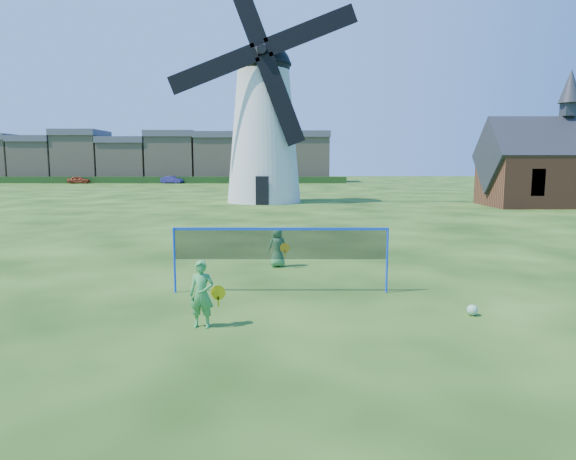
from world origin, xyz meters
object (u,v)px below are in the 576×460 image
at_px(chapel, 565,168).
at_px(player_boy, 278,247).
at_px(windmill, 264,124).
at_px(badminton_net, 281,245).
at_px(car_right, 172,180).
at_px(player_girl, 202,294).
at_px(play_ball, 472,310).
at_px(car_left, 79,180).

distance_m(chapel, player_boy, 29.12).
bearing_deg(windmill, badminton_net, -86.34).
xyz_separation_m(player_boy, car_right, (-17.57, 61.88, -0.04)).
xyz_separation_m(chapel, badminton_net, (-19.74, -24.14, -1.54)).
bearing_deg(car_right, player_girl, -151.58).
bearing_deg(chapel, windmill, 170.38).
bearing_deg(chapel, badminton_net, -129.27).
bearing_deg(play_ball, chapel, 58.56).
height_order(player_girl, play_ball, player_girl).
xyz_separation_m(badminton_net, play_ball, (3.88, -1.80, -1.03)).
bearing_deg(car_right, windmill, -141.90).
height_order(chapel, car_right, chapel).
bearing_deg(player_girl, windmill, 96.55).
relative_size(windmill, player_boy, 15.21).
xyz_separation_m(chapel, car_right, (-37.45, 40.71, -2.12)).
bearing_deg(car_left, player_boy, -161.06).
distance_m(chapel, play_ball, 30.51).
distance_m(windmill, player_boy, 25.47).
height_order(player_girl, car_right, player_girl).
bearing_deg(windmill, player_girl, -89.32).
relative_size(play_ball, car_left, 0.07).
height_order(badminton_net, car_right, badminton_net).
bearing_deg(player_boy, windmill, -101.34).
bearing_deg(player_boy, play_ball, 115.08).
bearing_deg(player_girl, chapel, 57.45).
bearing_deg(windmill, car_right, 113.26).
relative_size(play_ball, car_right, 0.07).
relative_size(windmill, player_girl, 14.20).
bearing_deg(car_left, car_right, -94.91).
distance_m(badminton_net, player_girl, 2.95).
distance_m(chapel, car_right, 55.36).
bearing_deg(windmill, play_ball, -79.18).
distance_m(car_left, car_right, 13.89).
distance_m(player_boy, car_right, 64.33).
distance_m(badminton_net, player_boy, 3.02).
relative_size(badminton_net, player_girl, 4.00).
xyz_separation_m(windmill, car_left, (-29.80, 36.24, -5.50)).
bearing_deg(badminton_net, chapel, 50.73).
relative_size(player_girl, car_right, 0.38).
bearing_deg(badminton_net, windmill, 93.66).
height_order(chapel, player_girl, chapel).
bearing_deg(player_boy, car_left, -77.87).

